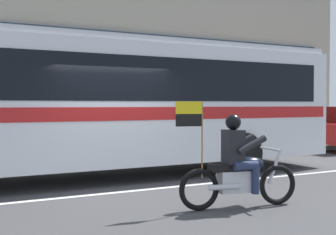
% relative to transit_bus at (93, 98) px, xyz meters
% --- Properties ---
extents(ground_plane, '(60.00, 60.00, 0.00)m').
position_rel_transit_bus_xyz_m(ground_plane, '(0.05, -1.19, -1.88)').
color(ground_plane, '#3D3D3F').
extents(sidewalk_curb, '(28.00, 3.80, 0.15)m').
position_rel_transit_bus_xyz_m(sidewalk_curb, '(0.05, 3.91, -1.81)').
color(sidewalk_curb, '#B7B2A8').
rests_on(sidewalk_curb, ground_plane).
extents(lane_center_stripe, '(26.60, 0.14, 0.01)m').
position_rel_transit_bus_xyz_m(lane_center_stripe, '(0.05, -1.79, -1.88)').
color(lane_center_stripe, silver).
rests_on(lane_center_stripe, ground_plane).
extents(office_building_facade, '(28.00, 0.89, 10.73)m').
position_rel_transit_bus_xyz_m(office_building_facade, '(0.05, 6.19, 3.49)').
color(office_building_facade, gray).
rests_on(office_building_facade, ground_plane).
extents(transit_bus, '(12.33, 2.66, 3.22)m').
position_rel_transit_bus_xyz_m(transit_bus, '(0.00, 0.00, 0.00)').
color(transit_bus, silver).
rests_on(transit_bus, ground_plane).
extents(motorcycle_with_rider, '(2.17, 0.71, 1.78)m').
position_rel_transit_bus_xyz_m(motorcycle_with_rider, '(1.21, -3.92, -1.22)').
color(motorcycle_with_rider, black).
rests_on(motorcycle_with_rider, ground_plane).
extents(fire_hydrant, '(0.22, 0.30, 0.75)m').
position_rel_transit_bus_xyz_m(fire_hydrant, '(4.48, 3.09, -1.37)').
color(fire_hydrant, red).
rests_on(fire_hydrant, sidewalk_curb).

